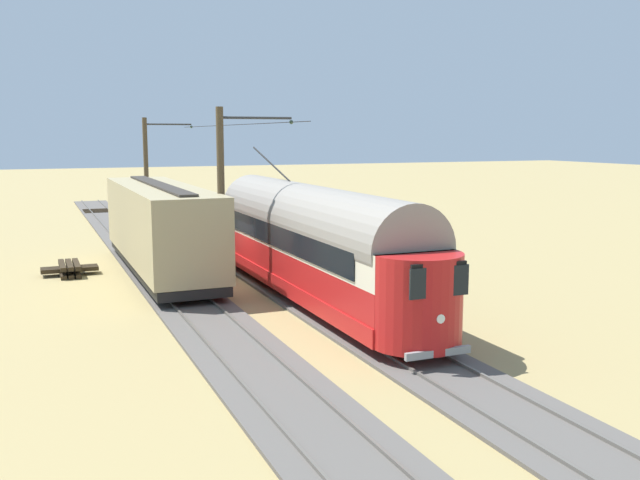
{
  "coord_description": "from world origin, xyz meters",
  "views": [
    {
      "loc": [
        7.44,
        28.03,
        6.12
      ],
      "look_at": [
        -2.37,
        4.4,
        2.31
      ],
      "focal_mm": 39.66,
      "sensor_mm": 36.0,
      "label": 1
    }
  ],
  "objects_px": {
    "vintage_streetcar": "(312,240)",
    "switch_stand": "(241,232)",
    "coach_adjacent": "(160,226)",
    "catenary_pole_mid_near": "(223,198)",
    "catenary_pole_foreground": "(148,174)",
    "spare_tie_stack": "(70,269)"
  },
  "relations": [
    {
      "from": "switch_stand",
      "to": "vintage_streetcar",
      "type": "bearing_deg",
      "value": 84.37
    },
    {
      "from": "switch_stand",
      "to": "spare_tie_stack",
      "type": "height_order",
      "value": "switch_stand"
    },
    {
      "from": "vintage_streetcar",
      "to": "catenary_pole_foreground",
      "type": "relative_size",
      "value": 2.48
    },
    {
      "from": "switch_stand",
      "to": "spare_tie_stack",
      "type": "xyz_separation_m",
      "value": [
        9.48,
        5.66,
        -0.43
      ]
    },
    {
      "from": "coach_adjacent",
      "to": "catenary_pole_foreground",
      "type": "distance_m",
      "value": 13.06
    },
    {
      "from": "catenary_pole_foreground",
      "to": "switch_stand",
      "type": "xyz_separation_m",
      "value": [
        -4.16,
        5.73,
        -3.05
      ]
    },
    {
      "from": "coach_adjacent",
      "to": "spare_tie_stack",
      "type": "distance_m",
      "value": 4.46
    },
    {
      "from": "vintage_streetcar",
      "to": "catenary_pole_mid_near",
      "type": "distance_m",
      "value": 3.77
    },
    {
      "from": "vintage_streetcar",
      "to": "switch_stand",
      "type": "relative_size",
      "value": 14.4
    },
    {
      "from": "catenary_pole_mid_near",
      "to": "switch_stand",
      "type": "height_order",
      "value": "catenary_pole_mid_near"
    },
    {
      "from": "catenary_pole_mid_near",
      "to": "switch_stand",
      "type": "xyz_separation_m",
      "value": [
        -4.16,
        -12.14,
        -3.05
      ]
    },
    {
      "from": "vintage_streetcar",
      "to": "spare_tie_stack",
      "type": "relative_size",
      "value": 7.41
    },
    {
      "from": "coach_adjacent",
      "to": "catenary_pole_foreground",
      "type": "relative_size",
      "value": 1.93
    },
    {
      "from": "vintage_streetcar",
      "to": "catenary_pole_foreground",
      "type": "height_order",
      "value": "catenary_pole_foreground"
    },
    {
      "from": "catenary_pole_foreground",
      "to": "catenary_pole_mid_near",
      "type": "distance_m",
      "value": 17.87
    },
    {
      "from": "vintage_streetcar",
      "to": "coach_adjacent",
      "type": "distance_m",
      "value": 8.31
    },
    {
      "from": "coach_adjacent",
      "to": "vintage_streetcar",
      "type": "bearing_deg",
      "value": 121.33
    },
    {
      "from": "vintage_streetcar",
      "to": "switch_stand",
      "type": "bearing_deg",
      "value": -95.63
    },
    {
      "from": "catenary_pole_mid_near",
      "to": "spare_tie_stack",
      "type": "distance_m",
      "value": 9.08
    },
    {
      "from": "coach_adjacent",
      "to": "catenary_pole_mid_near",
      "type": "bearing_deg",
      "value": 107.37
    },
    {
      "from": "coach_adjacent",
      "to": "switch_stand",
      "type": "height_order",
      "value": "coach_adjacent"
    },
    {
      "from": "catenary_pole_foreground",
      "to": "switch_stand",
      "type": "relative_size",
      "value": 5.8
    }
  ]
}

